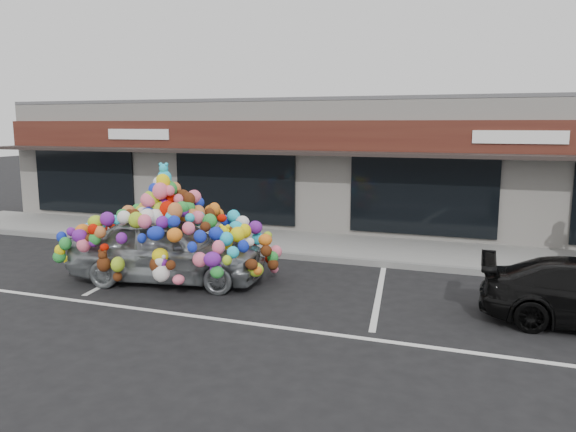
% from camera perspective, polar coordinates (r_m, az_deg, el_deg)
% --- Properties ---
extents(ground, '(90.00, 90.00, 0.00)m').
position_cam_1_polar(ground, '(12.52, -3.73, -6.90)').
color(ground, black).
rests_on(ground, ground).
extents(shop_building, '(24.00, 7.20, 4.31)m').
position_cam_1_polar(shop_building, '(20.08, 6.01, 5.48)').
color(shop_building, silver).
rests_on(shop_building, ground).
extents(sidewalk, '(26.00, 3.00, 0.15)m').
position_cam_1_polar(sidewalk, '(16.13, 2.01, -2.91)').
color(sidewalk, gray).
rests_on(sidewalk, ground).
extents(kerb, '(26.00, 0.18, 0.16)m').
position_cam_1_polar(kerb, '(14.75, 0.20, -4.08)').
color(kerb, slate).
rests_on(kerb, ground).
extents(parking_stripe_left, '(0.73, 4.37, 0.01)m').
position_cam_1_polar(parking_stripe_left, '(14.24, -15.31, -5.20)').
color(parking_stripe_left, silver).
rests_on(parking_stripe_left, ground).
extents(parking_stripe_mid, '(0.73, 4.37, 0.01)m').
position_cam_1_polar(parking_stripe_mid, '(11.91, 9.22, -7.85)').
color(parking_stripe_mid, silver).
rests_on(parking_stripe_mid, ground).
extents(lane_line, '(14.00, 0.12, 0.01)m').
position_cam_1_polar(lane_line, '(9.80, 1.66, -11.56)').
color(lane_line, silver).
rests_on(lane_line, ground).
extents(toy_car, '(3.12, 4.86, 2.68)m').
position_cam_1_polar(toy_car, '(12.77, -12.11, -2.56)').
color(toy_car, '#A2A6AD').
rests_on(toy_car, ground).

